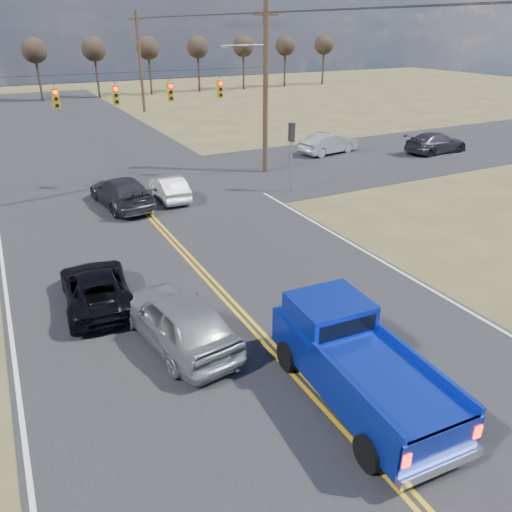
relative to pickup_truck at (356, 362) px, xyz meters
name	(u,v)px	position (x,y,z in m)	size (l,w,h in m)	color
ground	(286,363)	(-0.83, 1.95, -1.05)	(160.00, 160.00, 0.00)	brown
road_main	(172,240)	(-0.83, 11.95, -1.05)	(14.00, 120.00, 0.02)	#28282B
road_cross	(127,191)	(-0.83, 19.95, -1.05)	(120.00, 12.00, 0.02)	#28282B
signal_gantry	(127,99)	(-0.33, 19.74, 4.02)	(19.60, 4.83, 10.00)	#473323
utility_poles	(120,99)	(-0.83, 18.95, 4.18)	(19.60, 58.32, 10.00)	#473323
treeline	(84,74)	(-0.83, 28.92, 4.66)	(87.00, 117.80, 7.40)	#33261C
pickup_truck	(356,362)	(0.00, 0.00, 0.00)	(2.55, 5.85, 2.16)	black
silver_suv	(178,319)	(-3.15, 4.28, -0.21)	(1.99, 4.94, 1.68)	gray
black_suv	(96,287)	(-4.85, 7.73, -0.41)	(2.11, 4.58, 1.27)	black
white_car_queue	(169,188)	(0.94, 17.45, -0.41)	(1.35, 3.86, 1.27)	white
dgrey_car_queue	(122,192)	(-1.63, 17.45, -0.28)	(2.15, 5.29, 1.53)	#2C2C31
cross_car_east_near	(329,143)	(14.74, 22.29, -0.29)	(4.61, 1.61, 1.52)	#A1A3A9
cross_car_east_far	(436,143)	(22.00, 18.87, -0.31)	(5.08, 2.06, 1.47)	#2C2C30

